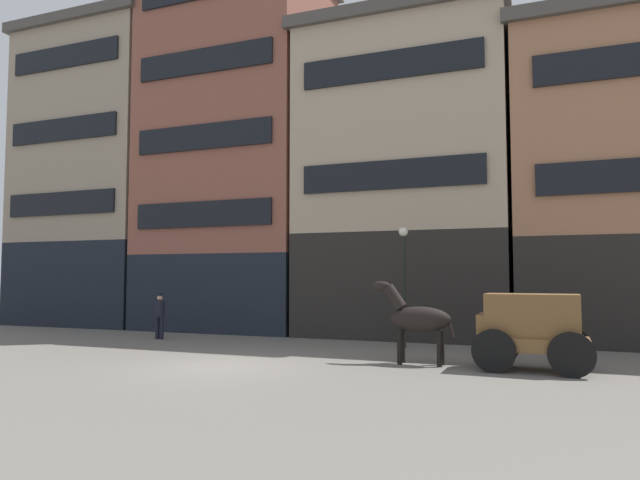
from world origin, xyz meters
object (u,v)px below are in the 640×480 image
object	(u,v)px
cargo_wagon	(530,326)
pedestrian_officer	(160,314)
streetlamp_curbside	(404,269)
draft_horse	(417,318)

from	to	relation	value
cargo_wagon	pedestrian_officer	bearing A→B (deg)	169.19
cargo_wagon	pedestrian_officer	xyz separation A→B (m)	(-13.48, 2.57, -0.17)
pedestrian_officer	streetlamp_curbside	world-z (taller)	streetlamp_curbside
cargo_wagon	pedestrian_officer	size ratio (longest dim) A/B	1.64
pedestrian_officer	streetlamp_curbside	xyz separation A→B (m)	(9.44, 0.78, 1.69)
pedestrian_officer	streetlamp_curbside	size ratio (longest dim) A/B	0.44
draft_horse	pedestrian_officer	xyz separation A→B (m)	(-10.53, 2.57, -0.29)
cargo_wagon	draft_horse	world-z (taller)	draft_horse
streetlamp_curbside	pedestrian_officer	bearing A→B (deg)	-175.26
cargo_wagon	draft_horse	bearing A→B (deg)	179.97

